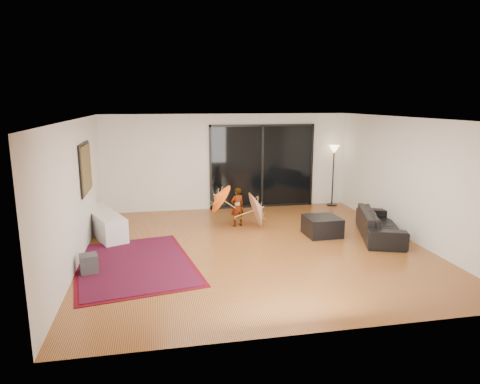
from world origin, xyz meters
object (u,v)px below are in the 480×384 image
object	(u,v)px
media_console	(103,223)
ottoman	(322,226)
sofa	(380,224)
child	(237,207)

from	to	relation	value
media_console	ottoman	size ratio (longest dim) A/B	2.62
ottoman	media_console	bearing A→B (deg)	168.63
sofa	ottoman	size ratio (longest dim) A/B	2.72
ottoman	child	size ratio (longest dim) A/B	0.78
sofa	child	distance (m)	3.37
ottoman	child	distance (m)	2.12
sofa	child	world-z (taller)	child
sofa	ottoman	world-z (taller)	sofa
sofa	child	bearing A→B (deg)	82.78
ottoman	sofa	bearing A→B (deg)	-16.75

